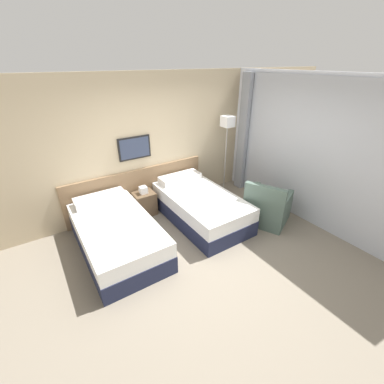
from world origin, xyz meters
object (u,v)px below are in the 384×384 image
nightstand (145,203)px  bed_near_window (200,206)px  armchair (267,208)px  floor_lamp (227,130)px  bed_near_door (117,235)px

nightstand → bed_near_window: bearing=-42.8°
bed_near_window → armchair: armchair is taller
bed_near_window → nightstand: (-0.84, 0.78, -0.03)m
floor_lamp → bed_near_window: bearing=-150.9°
bed_near_door → bed_near_window: size_ratio=1.00×
bed_near_door → armchair: 2.84m
bed_near_door → armchair: bearing=-16.0°
bed_near_window → nightstand: bearing=137.2°
bed_near_window → bed_near_door: bearing=180.0°
bed_near_window → floor_lamp: floor_lamp is taller
nightstand → armchair: (1.89, -1.56, 0.04)m
nightstand → floor_lamp: floor_lamp is taller
nightstand → bed_near_door: bearing=-137.2°
armchair → floor_lamp: bearing=-28.1°
armchair → bed_near_window: bearing=28.5°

